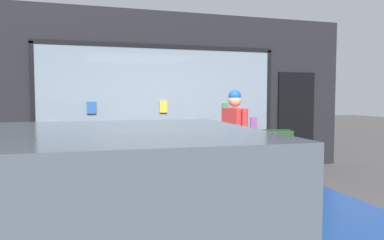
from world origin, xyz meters
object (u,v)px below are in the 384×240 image
person_browsing (234,133)px  sandwich_board_sign (276,154)px  display_table_main (173,145)px  small_dog (219,177)px

person_browsing → sandwich_board_sign: size_ratio=1.81×
display_table_main → small_dog: size_ratio=4.90×
small_dog → display_table_main: bearing=22.8°
person_browsing → small_dog: person_browsing is taller
display_table_main → sandwich_board_sign: display_table_main is taller
person_browsing → small_dog: 0.78m
display_table_main → person_browsing: person_browsing is taller
display_table_main → small_dog: bearing=-48.7°
sandwich_board_sign → person_browsing: bearing=-134.0°
small_dog → sandwich_board_sign: sandwich_board_sign is taller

